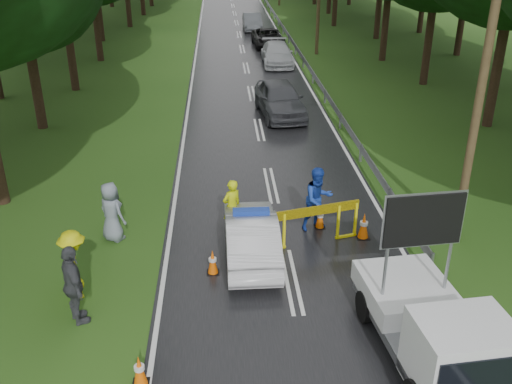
{
  "coord_description": "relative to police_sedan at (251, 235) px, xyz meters",
  "views": [
    {
      "loc": [
        -1.73,
        -12.41,
        8.53
      ],
      "look_at": [
        -0.75,
        2.76,
        1.3
      ],
      "focal_mm": 40.0,
      "sensor_mm": 36.0,
      "label": 1
    }
  ],
  "objects": [
    {
      "name": "cone_far",
      "position": [
        2.2,
        1.52,
        -0.33
      ],
      "size": [
        0.33,
        0.33,
        0.7
      ],
      "color": "black",
      "rests_on": "ground"
    },
    {
      "name": "cone_right",
      "position": [
        3.37,
        0.81,
        -0.27
      ],
      "size": [
        0.39,
        0.39,
        0.82
      ],
      "color": "black",
      "rests_on": "ground"
    },
    {
      "name": "civilian",
      "position": [
        2.1,
        1.49,
        0.33
      ],
      "size": [
        1.18,
        1.07,
        1.99
      ],
      "primitive_type": "imported",
      "rotation": [
        0.0,
        0.0,
        0.39
      ],
      "color": "#1A3CAA",
      "rests_on": "ground"
    },
    {
      "name": "barrier",
      "position": [
        1.77,
        0.57,
        0.25
      ],
      "size": [
        2.86,
        0.8,
        1.21
      ],
      "rotation": [
        0.0,
        0.0,
        0.26
      ],
      "color": "#FCED0D",
      "rests_on": "ground"
    },
    {
      "name": "guardrail",
      "position": [
        4.67,
        28.38,
        -0.12
      ],
      "size": [
        0.12,
        60.06,
        0.7
      ],
      "color": "gray",
      "rests_on": "ground"
    },
    {
      "name": "police_sedan",
      "position": [
        0.0,
        0.0,
        0.0
      ],
      "size": [
        1.45,
        4.06,
        1.47
      ],
      "rotation": [
        0.0,
        0.0,
        3.15
      ],
      "color": "silver",
      "rests_on": "ground"
    },
    {
      "name": "utility_pole_near",
      "position": [
        6.17,
        0.71,
        4.39
      ],
      "size": [
        1.4,
        0.24,
        10.0
      ],
      "color": "#463520",
      "rests_on": "ground"
    },
    {
      "name": "queue_car_first",
      "position": [
        2.12,
        12.78,
        0.16
      ],
      "size": [
        2.45,
        5.03,
        1.65
      ],
      "primitive_type": "imported",
      "rotation": [
        0.0,
        0.0,
        0.1
      ],
      "color": "#383A3F",
      "rests_on": "ground"
    },
    {
      "name": "cone_center",
      "position": [
        0.2,
        -1.29,
        -0.31
      ],
      "size": [
        0.35,
        0.35,
        0.75
      ],
      "color": "black",
      "rests_on": "ground"
    },
    {
      "name": "bystander_right",
      "position": [
        -3.99,
        1.21,
        0.24
      ],
      "size": [
        1.06,
        1.01,
        1.82
      ],
      "primitive_type": "imported",
      "rotation": [
        0.0,
        0.0,
        2.46
      ],
      "color": "gray",
      "rests_on": "ground"
    },
    {
      "name": "bystander_mid",
      "position": [
        -4.22,
        -2.62,
        0.34
      ],
      "size": [
        0.99,
        1.28,
        2.02
      ],
      "primitive_type": "imported",
      "rotation": [
        0.0,
        0.0,
        2.06
      ],
      "color": "#3C3D43",
      "rests_on": "ground"
    },
    {
      "name": "queue_car_second",
      "position": [
        3.06,
        23.66,
        0.02
      ],
      "size": [
        2.0,
        4.79,
        1.38
      ],
      "primitive_type": "imported",
      "rotation": [
        0.0,
        0.0,
        -0.01
      ],
      "color": "#9B9EA3",
      "rests_on": "ground"
    },
    {
      "name": "cone_left_mid",
      "position": [
        -1.07,
        -0.79,
        -0.32
      ],
      "size": [
        0.34,
        0.34,
        0.71
      ],
      "color": "black",
      "rests_on": "ground"
    },
    {
      "name": "officer",
      "position": [
        -0.49,
        1.41,
        0.19
      ],
      "size": [
        0.75,
        0.69,
        1.73
      ],
      "primitive_type": "imported",
      "rotation": [
        0.0,
        0.0,
        3.73
      ],
      "color": "#CCDD0C",
      "rests_on": "ground"
    },
    {
      "name": "cone_near_left",
      "position": [
        -2.53,
        -4.77,
        -0.31
      ],
      "size": [
        0.35,
        0.35,
        0.74
      ],
      "color": "black",
      "rests_on": "ground"
    },
    {
      "name": "bystander_left",
      "position": [
        -4.44,
        -1.57,
        0.25
      ],
      "size": [
        1.09,
        1.36,
        1.83
      ],
      "primitive_type": "imported",
      "rotation": [
        0.0,
        0.0,
        1.98
      ],
      "color": "#CED00B",
      "rests_on": "ground"
    },
    {
      "name": "work_truck",
      "position": [
        3.52,
        -4.58,
        0.27
      ],
      "size": [
        2.33,
        4.53,
        3.48
      ],
      "rotation": [
        0.0,
        0.0,
        0.1
      ],
      "color": "gray",
      "rests_on": "ground"
    },
    {
      "name": "queue_car_third",
      "position": [
        2.97,
        29.66,
        -0.03
      ],
      "size": [
        2.34,
        4.71,
        1.28
      ],
      "primitive_type": "imported",
      "rotation": [
        0.0,
        0.0,
        0.05
      ],
      "color": "black",
      "rests_on": "ground"
    },
    {
      "name": "ground",
      "position": [
        0.97,
        -1.29,
        -0.67
      ],
      "size": [
        160.0,
        160.0,
        0.0
      ],
      "primitive_type": "plane",
      "color": "#204513",
      "rests_on": "ground"
    },
    {
      "name": "queue_car_fourth",
      "position": [
        2.19,
        36.75,
        0.03
      ],
      "size": [
        1.54,
        4.28,
        1.4
      ],
      "primitive_type": "imported",
      "rotation": [
        0.0,
        0.0,
        0.01
      ],
      "color": "#3F4347",
      "rests_on": "ground"
    },
    {
      "name": "road",
      "position": [
        0.97,
        28.71,
        -0.66
      ],
      "size": [
        7.0,
        140.0,
        0.02
      ],
      "primitive_type": "cube",
      "color": "black",
      "rests_on": "ground"
    }
  ]
}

